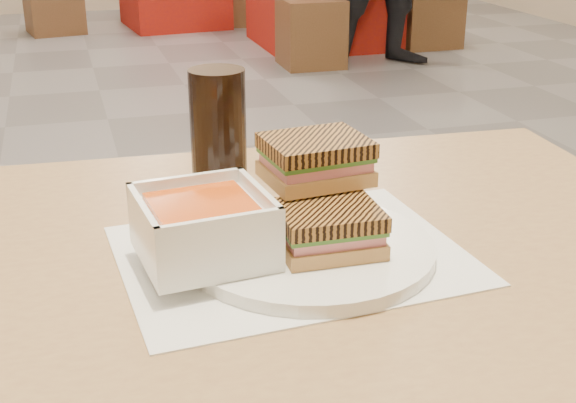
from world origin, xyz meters
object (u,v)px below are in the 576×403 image
object	(u,v)px
plate	(310,249)
soup_bowl	(204,230)
cola_glass	(218,129)
bg_chair_1r	(425,12)
bg_chair_2l	(53,3)
bg_chair_1l	(311,33)
panini_lower	(329,229)
main_table	(194,343)

from	to	relation	value
plate	soup_bowl	xyz separation A→B (m)	(-0.12, -0.00, 0.04)
cola_glass	bg_chair_1r	bearing A→B (deg)	60.80
cola_glass	bg_chair_2l	xyz separation A→B (m)	(-0.19, 5.65, -0.60)
soup_bowl	bg_chair_1r	bearing A→B (deg)	61.46
soup_bowl	bg_chair_1r	distance (m)	5.23
soup_bowl	bg_chair_1l	xyz separation A→B (m)	(1.47, 4.15, -0.58)
plate	bg_chair_2l	xyz separation A→B (m)	(-0.24, 5.89, -0.53)
soup_bowl	bg_chair_2l	size ratio (longest dim) A/B	0.30
bg_chair_1l	bg_chair_1r	xyz separation A→B (m)	(1.01, 0.41, 0.03)
cola_glass	bg_chair_1l	world-z (taller)	cola_glass
panini_lower	cola_glass	distance (m)	0.27
main_table	plate	world-z (taller)	plate
soup_bowl	cola_glass	size ratio (longest dim) A/B	0.90
cola_glass	main_table	bearing A→B (deg)	-111.11
cola_glass	plate	bearing A→B (deg)	-78.45
cola_glass	bg_chair_1r	xyz separation A→B (m)	(2.42, 4.32, -0.59)
bg_chair_1r	panini_lower	bearing A→B (deg)	-117.17
bg_chair_2l	bg_chair_1r	bearing A→B (deg)	-26.97
main_table	plate	distance (m)	0.18
plate	bg_chair_1r	xyz separation A→B (m)	(2.37, 4.56, -0.52)
main_table	cola_glass	world-z (taller)	cola_glass
plate	bg_chair_1l	world-z (taller)	plate
bg_chair_1l	bg_chair_1r	bearing A→B (deg)	22.04
bg_chair_1r	bg_chair_2l	xyz separation A→B (m)	(-2.61, 1.33, -0.01)
main_table	panini_lower	xyz separation A→B (m)	(0.14, -0.06, 0.15)
panini_lower	bg_chair_1r	distance (m)	5.18
plate	bg_chair_1r	size ratio (longest dim) A/B	0.56
main_table	bg_chair_1r	world-z (taller)	main_table
panini_lower	cola_glass	size ratio (longest dim) A/B	0.68
main_table	bg_chair_2l	world-z (taller)	main_table
plate	panini_lower	distance (m)	0.04
main_table	bg_chair_1l	size ratio (longest dim) A/B	2.85
panini_lower	bg_chair_2l	size ratio (longest dim) A/B	0.22
plate	soup_bowl	size ratio (longest dim) A/B	1.91
main_table	soup_bowl	world-z (taller)	soup_bowl
plate	cola_glass	world-z (taller)	cola_glass
soup_bowl	cola_glass	bearing A→B (deg)	74.67
plate	bg_chair_1r	world-z (taller)	plate
plate	bg_chair_1l	distance (m)	4.40
main_table	bg_chair_2l	distance (m)	5.86
main_table	cola_glass	xyz separation A→B (m)	(0.08, 0.20, 0.19)
soup_bowl	bg_chair_1l	size ratio (longest dim) A/B	0.33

